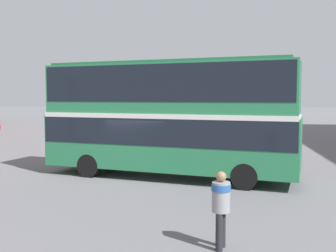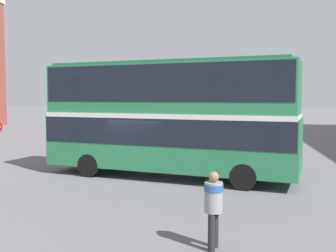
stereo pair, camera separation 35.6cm
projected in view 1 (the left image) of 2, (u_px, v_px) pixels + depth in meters
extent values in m
plane|color=slate|center=(139.00, 177.00, 16.92)|extent=(240.00, 240.00, 0.00)
cube|color=#287A4C|center=(168.00, 142.00, 16.72)|extent=(11.04, 4.65, 2.22)
cube|color=#287A4C|center=(168.00, 90.00, 16.55)|extent=(10.87, 4.55, 2.18)
cube|color=black|center=(168.00, 130.00, 16.68)|extent=(10.94, 4.66, 1.09)
cube|color=black|center=(168.00, 84.00, 16.53)|extent=(10.71, 4.54, 1.49)
cube|color=silver|center=(168.00, 115.00, 16.63)|extent=(10.94, 4.66, 0.20)
cube|color=#226841|center=(168.00, 63.00, 16.47)|extent=(10.36, 4.28, 0.10)
cylinder|color=black|center=(253.00, 167.00, 16.63)|extent=(1.04, 0.50, 1.00)
cylinder|color=black|center=(244.00, 177.00, 14.56)|extent=(1.04, 0.50, 1.00)
cylinder|color=black|center=(113.00, 158.00, 18.95)|extent=(1.04, 0.50, 1.00)
cylinder|color=black|center=(89.00, 166.00, 16.88)|extent=(1.04, 0.50, 1.00)
cylinder|color=#232328|center=(219.00, 232.00, 8.76)|extent=(0.16, 0.16, 0.86)
cylinder|color=#232328|center=(222.00, 229.00, 9.01)|extent=(0.16, 0.16, 0.86)
cylinder|color=gray|center=(221.00, 197.00, 8.82)|extent=(0.50, 0.50, 0.68)
cylinder|color=#28569E|center=(221.00, 187.00, 8.81)|extent=(0.53, 0.53, 0.15)
sphere|color=#936B4C|center=(221.00, 177.00, 8.79)|extent=(0.23, 0.23, 0.23)
cube|color=slate|center=(242.00, 138.00, 26.76)|extent=(4.38, 1.95, 0.80)
cube|color=black|center=(244.00, 129.00, 26.70)|extent=(2.31, 1.69, 0.48)
cylinder|color=black|center=(222.00, 144.00, 26.14)|extent=(0.61, 0.25, 0.60)
cylinder|color=black|center=(222.00, 142.00, 27.71)|extent=(0.61, 0.25, 0.60)
cylinder|color=black|center=(263.00, 145.00, 25.86)|extent=(0.61, 0.25, 0.60)
cylinder|color=black|center=(260.00, 142.00, 27.44)|extent=(0.61, 0.25, 0.60)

